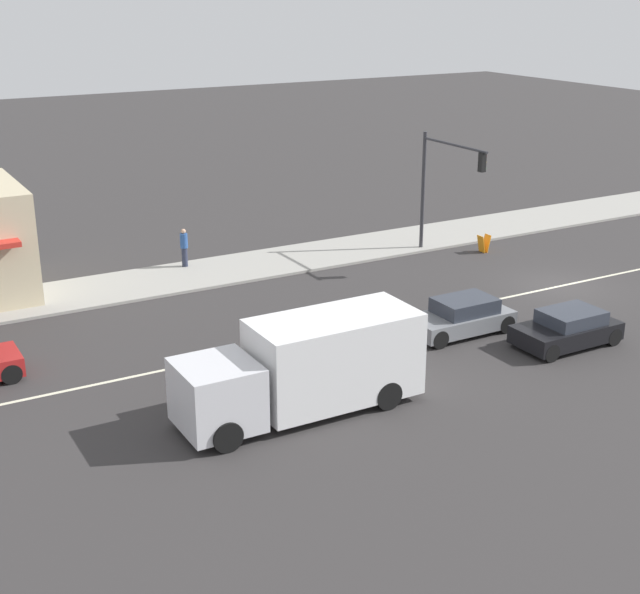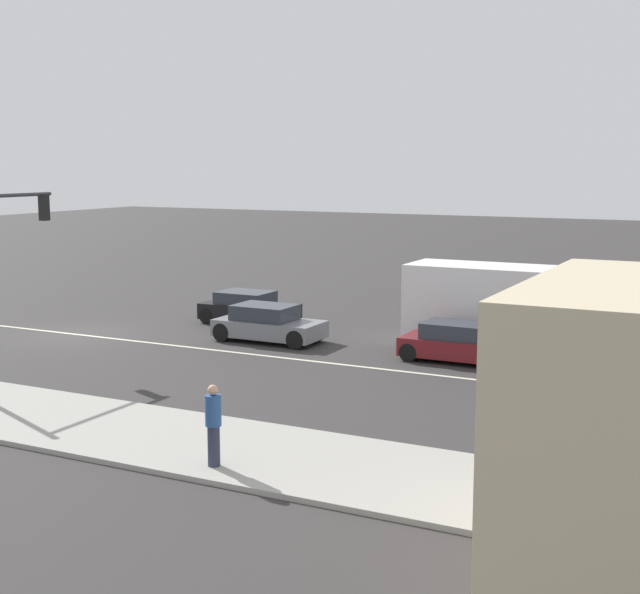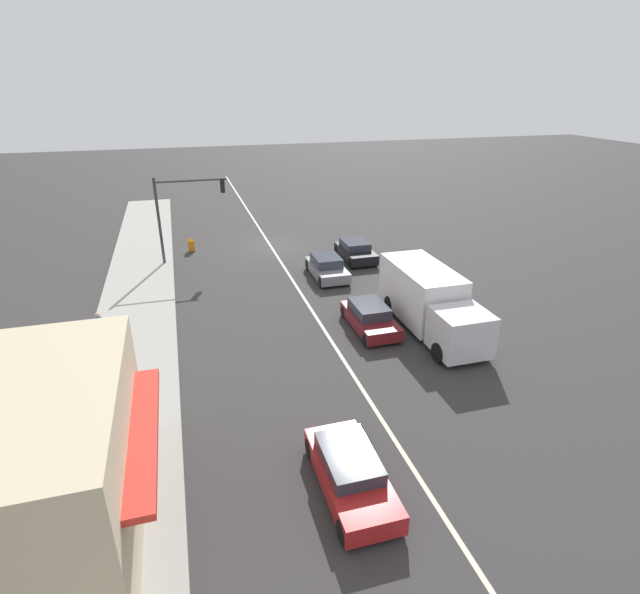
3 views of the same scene
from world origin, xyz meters
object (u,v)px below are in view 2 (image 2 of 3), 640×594
Objects in this scene: sedan_maroon at (462,343)px; suv_grey at (268,324)px; suv_black at (249,308)px; delivery_truck at (506,306)px; pedestrian at (213,423)px.

suv_grey is at bearing -90.00° from sedan_maroon.
suv_grey is 3.79m from suv_black.
suv_black is (-2.80, -2.56, -0.01)m from suv_grey.
suv_black is at bearing -137.58° from suv_grey.
pedestrian is at bearing -7.48° from delivery_truck.
suv_grey is 1.03× the size of suv_black.
delivery_truck reaches higher than pedestrian.
pedestrian is 0.46× the size of suv_black.
suv_black is (-15.24, -8.53, -0.42)m from pedestrian.
pedestrian is 13.81m from suv_grey.
pedestrian reaches higher than sedan_maroon.
sedan_maroon is (2.80, -0.66, -0.86)m from delivery_truck.
pedestrian reaches higher than suv_grey.
delivery_truck is at bearing 166.67° from sedan_maroon.
delivery_truck reaches higher than suv_grey.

